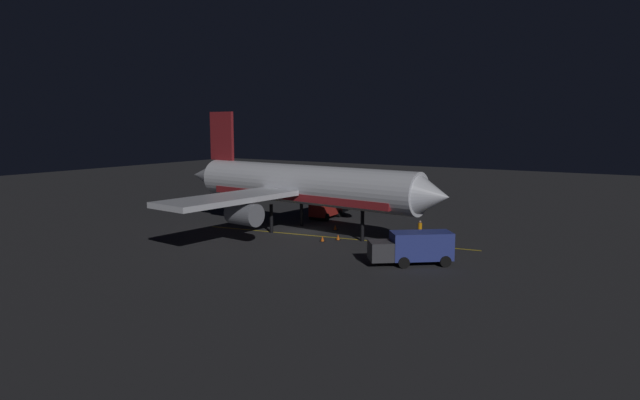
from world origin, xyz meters
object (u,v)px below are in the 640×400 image
at_px(baggage_truck, 414,248).
at_px(traffic_cone_near_left, 338,237).
at_px(traffic_cone_near_right, 322,239).
at_px(traffic_cone_far, 335,228).
at_px(traffic_cone_under_wing, 382,243).
at_px(airliner, 299,186).
at_px(ground_crew_worker, 420,229).
at_px(catering_truck, 329,208).

xyz_separation_m(baggage_truck, traffic_cone_near_left, (-4.78, -9.76, -1.10)).
height_order(traffic_cone_near_right, traffic_cone_far, same).
bearing_deg(traffic_cone_near_left, traffic_cone_near_right, -35.33).
bearing_deg(traffic_cone_under_wing, traffic_cone_far, -119.31).
bearing_deg(baggage_truck, airliner, -112.75).
distance_m(baggage_truck, traffic_cone_near_right, 11.31).
bearing_deg(baggage_truck, traffic_cone_under_wing, -133.59).
xyz_separation_m(traffic_cone_near_right, traffic_cone_far, (-5.58, -1.84, 0.00)).
height_order(ground_crew_worker, traffic_cone_near_left, ground_crew_worker).
bearing_deg(airliner, ground_crew_worker, 106.02).
xyz_separation_m(catering_truck, traffic_cone_under_wing, (10.38, 12.03, -0.91)).
height_order(ground_crew_worker, traffic_cone_under_wing, ground_crew_worker).
bearing_deg(catering_truck, airliner, 10.95).
bearing_deg(traffic_cone_near_left, baggage_truck, 63.89).
relative_size(baggage_truck, traffic_cone_under_wing, 11.71).
xyz_separation_m(airliner, traffic_cone_far, (-2.57, 2.85, -4.54)).
bearing_deg(traffic_cone_under_wing, airliner, -99.00).
bearing_deg(baggage_truck, traffic_cone_near_right, -107.80).
relative_size(catering_truck, traffic_cone_far, 11.61).
distance_m(traffic_cone_near_left, traffic_cone_far, 5.08).
distance_m(airliner, baggage_truck, 17.05).
bearing_deg(ground_crew_worker, traffic_cone_under_wing, -18.10).
xyz_separation_m(baggage_truck, ground_crew_worker, (-9.90, -3.40, -0.47)).
height_order(baggage_truck, traffic_cone_near_right, baggage_truck).
bearing_deg(traffic_cone_under_wing, traffic_cone_near_left, -89.55).
distance_m(baggage_truck, traffic_cone_under_wing, 7.08).
distance_m(traffic_cone_near_left, traffic_cone_near_right, 1.65).
relative_size(traffic_cone_near_right, traffic_cone_under_wing, 1.00).
xyz_separation_m(catering_truck, traffic_cone_far, (6.18, 4.54, -0.91)).
bearing_deg(traffic_cone_near_left, traffic_cone_far, -146.66).
height_order(ground_crew_worker, traffic_cone_far, ground_crew_worker).
bearing_deg(ground_crew_worker, airliner, -73.98).
distance_m(baggage_truck, catering_truck, 22.87).
height_order(baggage_truck, catering_truck, baggage_truck).
bearing_deg(traffic_cone_under_wing, baggage_truck, 46.41).
bearing_deg(traffic_cone_far, catering_truck, -143.67).
bearing_deg(airliner, traffic_cone_far, 131.99).
bearing_deg(traffic_cone_under_wing, ground_crew_worker, 161.90).
xyz_separation_m(traffic_cone_near_left, traffic_cone_far, (-4.24, -2.79, 0.00)).
distance_m(baggage_truck, traffic_cone_far, 15.50).
xyz_separation_m(catering_truck, traffic_cone_near_left, (10.42, 7.33, -0.91)).
bearing_deg(traffic_cone_near_right, traffic_cone_under_wing, 103.73).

